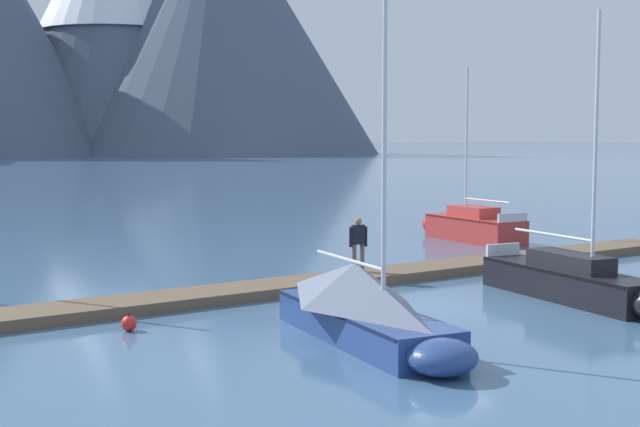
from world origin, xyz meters
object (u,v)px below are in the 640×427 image
object	(u,v)px
sailboat_second_berth	(365,305)
sailboat_mid_dock_starboard	(469,226)
person_on_dock	(358,241)
sailboat_mid_dock_port	(576,282)
mooring_buoy_channel_marker	(129,323)

from	to	relation	value
sailboat_second_berth	sailboat_mid_dock_starboard	xyz separation A→B (m)	(13.79, 13.08, -0.17)
person_on_dock	sailboat_second_berth	bearing A→B (deg)	-121.38
sailboat_mid_dock_port	person_on_dock	world-z (taller)	sailboat_mid_dock_port
sailboat_mid_dock_port	sailboat_mid_dock_starboard	world-z (taller)	sailboat_mid_dock_port
sailboat_mid_dock_port	sailboat_mid_dock_starboard	size ratio (longest dim) A/B	1.05
sailboat_second_berth	sailboat_mid_dock_starboard	size ratio (longest dim) A/B	1.06
sailboat_mid_dock_starboard	mooring_buoy_channel_marker	distance (m)	20.36
person_on_dock	mooring_buoy_channel_marker	distance (m)	8.90
sailboat_mid_dock_port	mooring_buoy_channel_marker	distance (m)	11.96
sailboat_mid_dock_port	sailboat_mid_dock_starboard	distance (m)	13.73
sailboat_second_berth	person_on_dock	bearing A→B (deg)	58.62
sailboat_second_berth	person_on_dock	distance (m)	7.82
sailboat_mid_dock_starboard	person_on_dock	bearing A→B (deg)	-146.61
sailboat_mid_dock_port	mooring_buoy_channel_marker	bearing A→B (deg)	167.13
mooring_buoy_channel_marker	sailboat_mid_dock_starboard	bearing A→B (deg)	27.84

